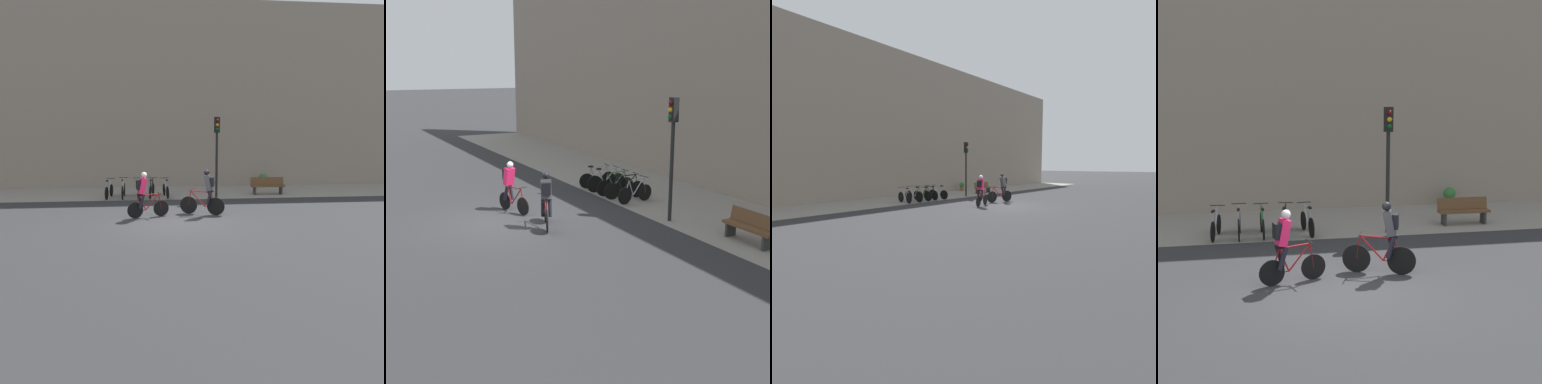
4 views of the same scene
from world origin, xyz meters
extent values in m
plane|color=#2B2B2D|center=(0.00, 0.00, 0.00)|extent=(200.00, 200.00, 0.00)
cube|color=gray|center=(0.00, 6.75, 0.00)|extent=(44.00, 4.50, 0.01)
cube|color=gray|center=(0.00, 9.30, 5.34)|extent=(44.00, 0.60, 10.68)
cylinder|color=black|center=(-0.54, 0.97, 0.30)|extent=(0.59, 0.20, 0.61)
cylinder|color=black|center=(-1.52, 0.68, 0.30)|extent=(0.59, 0.20, 0.61)
cylinder|color=maroon|center=(-0.88, 0.87, 0.59)|extent=(0.55, 0.19, 0.62)
cylinder|color=maroon|center=(-1.24, 0.77, 0.57)|extent=(0.26, 0.11, 0.58)
cylinder|color=maroon|center=(-0.98, 0.84, 0.87)|extent=(0.74, 0.25, 0.07)
cylinder|color=maroon|center=(-1.33, 0.74, 0.30)|extent=(0.40, 0.14, 0.05)
cylinder|color=maroon|center=(-1.44, 0.71, 0.58)|extent=(0.21, 0.09, 0.56)
cylinder|color=maroon|center=(-0.58, 0.96, 0.59)|extent=(0.12, 0.07, 0.59)
cylinder|color=black|center=(-0.62, 0.94, 0.92)|extent=(0.15, 0.45, 0.03)
cube|color=black|center=(-1.35, 0.74, 0.89)|extent=(0.21, 0.13, 0.06)
cube|color=#EA1E56|center=(-1.25, 0.76, 1.22)|extent=(0.40, 0.40, 0.63)
sphere|color=silver|center=(-1.17, 0.79, 1.63)|extent=(0.27, 0.27, 0.22)
cylinder|color=black|center=(-1.27, 0.64, 0.65)|extent=(0.29, 0.18, 0.56)
cylinder|color=black|center=(-1.33, 0.85, 0.65)|extent=(0.26, 0.17, 0.56)
cube|color=black|center=(-1.39, 0.72, 1.27)|extent=(0.21, 0.29, 0.36)
cylinder|color=black|center=(0.56, 1.29, 0.35)|extent=(0.67, 0.28, 0.70)
cylinder|color=black|center=(1.59, 0.89, 0.35)|extent=(0.67, 0.28, 0.70)
cylinder|color=maroon|center=(0.91, 1.16, 0.63)|extent=(0.58, 0.25, 0.63)
cylinder|color=maroon|center=(1.29, 1.01, 0.62)|extent=(0.28, 0.14, 0.58)
cylinder|color=maroon|center=(1.02, 1.11, 0.91)|extent=(0.78, 0.33, 0.07)
cylinder|color=maroon|center=(1.38, 0.97, 0.34)|extent=(0.43, 0.19, 0.05)
cylinder|color=maroon|center=(1.50, 0.93, 0.62)|extent=(0.23, 0.11, 0.56)
cylinder|color=maroon|center=(0.60, 1.28, 0.64)|extent=(0.13, 0.08, 0.59)
cylinder|color=black|center=(0.64, 1.26, 0.97)|extent=(0.19, 0.44, 0.03)
cube|color=black|center=(1.40, 0.97, 0.94)|extent=(0.22, 0.15, 0.06)
cube|color=#3D3D42|center=(1.31, 1.00, 1.27)|extent=(0.41, 0.41, 0.63)
sphere|color=black|center=(1.23, 1.03, 1.68)|extent=(0.28, 0.28, 0.22)
cylinder|color=black|center=(1.39, 1.09, 0.69)|extent=(0.30, 0.20, 0.56)
cylinder|color=black|center=(1.32, 0.88, 0.69)|extent=(0.26, 0.19, 0.56)
cube|color=black|center=(1.44, 0.95, 1.32)|extent=(0.22, 0.29, 0.36)
cylinder|color=black|center=(-2.96, 5.72, 0.31)|extent=(0.11, 0.62, 0.62)
cylinder|color=black|center=(-3.08, 4.77, 0.31)|extent=(0.11, 0.62, 0.62)
cylinder|color=#99999E|center=(-3.00, 5.40, 0.59)|extent=(0.11, 0.53, 0.62)
cylinder|color=#99999E|center=(-3.05, 5.04, 0.58)|extent=(0.07, 0.25, 0.58)
cylinder|color=#99999E|center=(-3.02, 5.29, 0.88)|extent=(0.13, 0.71, 0.07)
cylinder|color=#99999E|center=(-3.06, 4.96, 0.30)|extent=(0.08, 0.39, 0.05)
cylinder|color=#99999E|center=(-3.07, 4.85, 0.59)|extent=(0.06, 0.21, 0.56)
cylinder|color=#99999E|center=(-2.97, 5.68, 0.60)|extent=(0.05, 0.12, 0.58)
cylinder|color=black|center=(-2.97, 5.65, 0.93)|extent=(0.46, 0.09, 0.03)
cube|color=black|center=(-3.06, 4.94, 0.90)|extent=(0.10, 0.21, 0.06)
cylinder|color=black|center=(-2.32, 5.77, 0.34)|extent=(0.04, 0.68, 0.68)
cylinder|color=black|center=(-2.33, 4.71, 0.34)|extent=(0.04, 0.68, 0.68)
cylinder|color=#99999E|center=(-2.32, 5.41, 0.62)|extent=(0.04, 0.58, 0.62)
cylinder|color=#99999E|center=(-2.32, 5.02, 0.61)|extent=(0.04, 0.27, 0.58)
cylinder|color=#99999E|center=(-2.32, 5.30, 0.90)|extent=(0.05, 0.78, 0.07)
cylinder|color=#99999E|center=(-2.32, 4.93, 0.33)|extent=(0.04, 0.42, 0.05)
cylinder|color=#99999E|center=(-2.33, 4.81, 0.61)|extent=(0.03, 0.22, 0.56)
cylinder|color=#99999E|center=(-2.32, 5.73, 0.63)|extent=(0.04, 0.12, 0.59)
cylinder|color=black|center=(-2.32, 5.69, 0.96)|extent=(0.46, 0.03, 0.03)
cube|color=black|center=(-2.32, 4.91, 0.93)|extent=(0.08, 0.20, 0.06)
cylinder|color=black|center=(-1.65, 5.77, 0.32)|extent=(0.06, 0.64, 0.64)
cylinder|color=black|center=(-1.60, 4.72, 0.32)|extent=(0.06, 0.64, 0.64)
cylinder|color=#2D6B33|center=(-1.63, 5.41, 0.60)|extent=(0.07, 0.57, 0.62)
cylinder|color=#2D6B33|center=(-1.61, 5.02, 0.59)|extent=(0.05, 0.27, 0.58)
cylinder|color=#2D6B33|center=(-1.63, 5.30, 0.88)|extent=(0.07, 0.78, 0.07)
cylinder|color=#2D6B33|center=(-1.61, 4.93, 0.31)|extent=(0.05, 0.42, 0.05)
cylinder|color=#2D6B33|center=(-1.60, 4.81, 0.59)|extent=(0.04, 0.22, 0.56)
cylinder|color=#2D6B33|center=(-1.64, 5.72, 0.61)|extent=(0.04, 0.12, 0.59)
cylinder|color=black|center=(-1.64, 5.68, 0.94)|extent=(0.46, 0.05, 0.03)
cube|color=black|center=(-1.61, 4.91, 0.91)|extent=(0.09, 0.20, 0.06)
cylinder|color=black|center=(-0.85, 5.76, 0.32)|extent=(0.12, 0.64, 0.64)
cylinder|color=black|center=(-1.00, 4.72, 0.32)|extent=(0.12, 0.64, 0.64)
cylinder|color=black|center=(-0.90, 5.41, 0.60)|extent=(0.12, 0.57, 0.62)
cylinder|color=black|center=(-0.96, 5.03, 0.59)|extent=(0.08, 0.27, 0.58)
cylinder|color=black|center=(-0.92, 5.30, 0.88)|extent=(0.15, 0.78, 0.07)
cylinder|color=black|center=(-0.97, 4.93, 0.31)|extent=(0.09, 0.42, 0.05)
cylinder|color=black|center=(-0.98, 4.82, 0.59)|extent=(0.06, 0.22, 0.56)
cylinder|color=black|center=(-0.86, 5.72, 0.61)|extent=(0.05, 0.12, 0.59)
cylinder|color=black|center=(-0.87, 5.68, 0.94)|extent=(0.46, 0.09, 0.03)
cube|color=black|center=(-0.97, 4.91, 0.91)|extent=(0.11, 0.21, 0.06)
cylinder|color=black|center=(-0.30, 5.73, 0.31)|extent=(0.13, 0.62, 0.62)
cylinder|color=black|center=(-0.15, 4.76, 0.31)|extent=(0.13, 0.62, 0.62)
cylinder|color=#99999E|center=(-0.25, 5.40, 0.59)|extent=(0.12, 0.54, 0.62)
cylinder|color=#99999E|center=(-0.19, 5.04, 0.58)|extent=(0.08, 0.26, 0.58)
cylinder|color=#99999E|center=(-0.23, 5.29, 0.87)|extent=(0.15, 0.73, 0.07)
cylinder|color=#99999E|center=(-0.18, 4.95, 0.30)|extent=(0.09, 0.40, 0.05)
cylinder|color=#99999E|center=(-0.17, 4.84, 0.58)|extent=(0.06, 0.21, 0.56)
cylinder|color=#99999E|center=(-0.29, 5.69, 0.60)|extent=(0.05, 0.12, 0.58)
cylinder|color=black|center=(-0.29, 5.65, 0.93)|extent=(0.46, 0.10, 0.03)
cube|color=black|center=(-0.18, 4.93, 0.90)|extent=(0.11, 0.21, 0.06)
cylinder|color=black|center=(2.28, 4.92, 1.98)|extent=(0.12, 0.12, 3.95)
cube|color=black|center=(2.28, 4.92, 3.57)|extent=(0.26, 0.20, 0.76)
sphere|color=#590C0C|center=(2.28, 4.79, 3.78)|extent=(0.15, 0.15, 0.15)
sphere|color=orange|center=(2.28, 4.79, 3.57)|extent=(0.15, 0.15, 0.15)
sphere|color=#0C4719|center=(2.28, 4.79, 3.36)|extent=(0.15, 0.15, 0.15)
cube|color=brown|center=(5.11, 5.54, 0.45)|extent=(1.76, 0.40, 0.08)
cube|color=brown|center=(5.11, 5.72, 0.69)|extent=(1.76, 0.12, 0.40)
cube|color=#2D2D2D|center=(4.41, 5.54, 0.23)|extent=(0.08, 0.36, 0.45)
cube|color=#2D2D2D|center=(5.81, 5.54, 0.23)|extent=(0.08, 0.36, 0.45)
cylinder|color=brown|center=(5.69, 8.38, 0.16)|extent=(0.36, 0.36, 0.32)
sphere|color=#2D6B33|center=(5.69, 8.38, 0.54)|extent=(0.48, 0.48, 0.48)
camera|label=1|loc=(-0.79, -13.28, 3.22)|focal=35.00mm
camera|label=2|loc=(15.66, -5.38, 4.90)|focal=50.00mm
camera|label=3|loc=(-14.20, -9.51, 2.30)|focal=28.00mm
camera|label=4|loc=(-1.93, -11.06, 4.25)|focal=50.00mm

